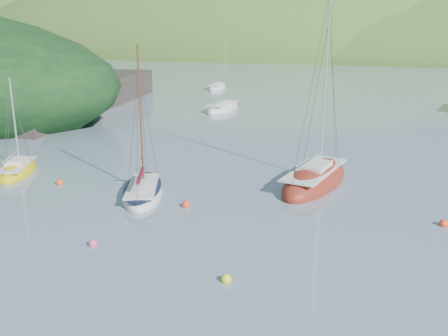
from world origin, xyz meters
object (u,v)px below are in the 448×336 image
(sailboat_yellow, at_px, (17,171))
(daysailer_white, at_px, (143,192))
(distant_sloop_a, at_px, (223,109))
(distant_sloop_c, at_px, (217,88))
(sloop_red, at_px, (315,181))

(sailboat_yellow, bearing_deg, daysailer_white, -30.39)
(distant_sloop_a, distance_m, distant_sloop_c, 21.34)
(sloop_red, bearing_deg, distant_sloop_a, 131.43)
(sloop_red, height_order, sailboat_yellow, sloop_red)
(daysailer_white, distance_m, sailboat_yellow, 11.07)
(daysailer_white, bearing_deg, distant_sloop_c, 82.49)
(sloop_red, bearing_deg, sailboat_yellow, -157.46)
(daysailer_white, height_order, sailboat_yellow, daysailer_white)
(sloop_red, distance_m, sailboat_yellow, 21.37)
(daysailer_white, distance_m, distant_sloop_a, 32.40)
(distant_sloop_c, bearing_deg, distant_sloop_a, -72.47)
(sloop_red, relative_size, distant_sloop_c, 1.40)
(daysailer_white, xyz_separation_m, distant_sloop_a, (-6.76, 31.69, -0.04))
(sailboat_yellow, bearing_deg, distant_sloop_a, 57.12)
(sailboat_yellow, xyz_separation_m, distant_sloop_c, (-4.27, 50.21, -0.01))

